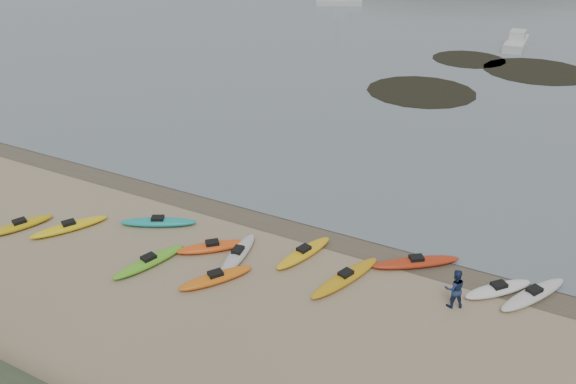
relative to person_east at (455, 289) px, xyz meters
The scene contains 5 objects.
ground 8.74m from the person_east, 162.13° to the left, with size 600.00×600.00×0.00m, color tan.
wet_sand 8.65m from the person_east, 164.02° to the left, with size 60.00×60.00×0.00m, color brown.
kayaks 7.91m from the person_east, behind, with size 23.43×8.78×0.34m.
person_east is the anchor object (origin of this frame).
kelp_mats 32.52m from the person_east, 98.96° to the left, with size 16.04×19.45×0.04m.
Camera 1 is at (10.61, -20.07, 13.35)m, focal length 35.00 mm.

